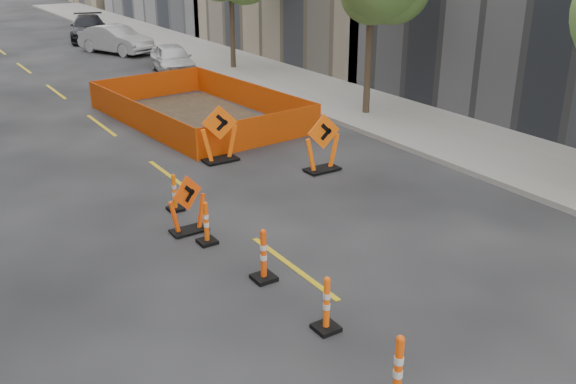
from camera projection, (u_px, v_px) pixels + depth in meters
ground_plane at (440, 376)px, 9.56m from camera, size 140.00×140.00×0.00m
sidewalk_right at (378, 112)px, 23.40m from camera, size 4.00×90.00×0.15m
channelizer_2 at (398, 370)px, 8.79m from camera, size 0.45×0.45×1.13m
channelizer_3 at (327, 304)px, 10.48m from camera, size 0.40×0.40×1.00m
channelizer_4 at (264, 255)px, 12.01m from camera, size 0.42×0.42×1.06m
channelizer_5 at (206, 223)px, 13.48m from camera, size 0.38×0.38×0.96m
channelizer_6 at (174, 192)px, 15.11m from camera, size 0.36×0.36×0.92m
chevron_sign_left at (187, 204)px, 13.92m from camera, size 1.01×0.79×1.34m
chevron_sign_center at (219, 134)px, 18.24m from camera, size 1.28×1.03×1.67m
chevron_sign_right at (323, 143)px, 17.50m from camera, size 1.15×0.76×1.64m
safety_fence at (198, 106)px, 22.57m from camera, size 5.27×8.24×0.98m
parked_car_near at (173, 59)px, 29.93m from camera, size 2.34×4.21×1.36m
parked_car_mid at (116, 39)px, 34.99m from camera, size 3.23×4.76×1.49m
parked_car_far at (88, 28)px, 39.24m from camera, size 3.48×5.43×1.47m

